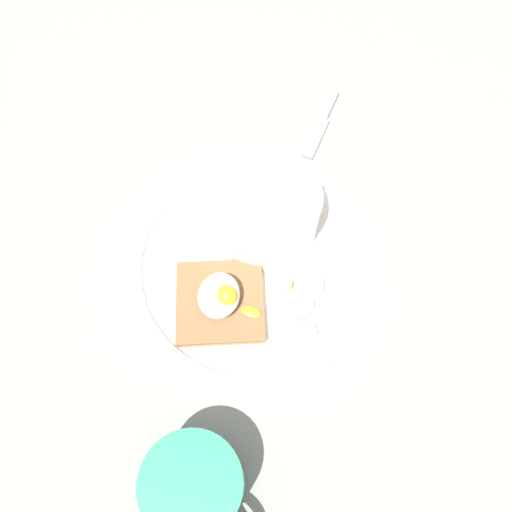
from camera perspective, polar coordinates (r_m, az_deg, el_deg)
The scene contains 11 objects.
ground_plane at distance 61.79cm, azimuth 0.00°, elevation -1.56°, with size 120.00×120.00×2.00cm, color gray.
plate at distance 60.15cm, azimuth 0.00°, elevation -0.88°, with size 28.86×28.86×1.60cm.
oatmeal_bowl at distance 59.37cm, azimuth 0.80°, elevation 5.41°, with size 13.31×13.31×7.04cm.
toast_slice at distance 57.33cm, azimuth -4.13°, elevation -5.28°, with size 11.91×11.91×1.58cm.
poached_egg at distance 55.12cm, azimuth -4.11°, elevation -4.54°, with size 5.40×7.26×3.59cm.
banana_slice_front at distance 56.47cm, azimuth 5.31°, elevation -9.19°, with size 4.01×3.94×1.36cm.
banana_slice_left at distance 57.44cm, azimuth 5.00°, elevation -5.75°, with size 4.25×4.27×1.42cm.
banana_slice_back at distance 58.17cm, azimuth 6.10°, elevation -3.55°, with size 4.82×4.74×2.02cm.
banana_slice_right at distance 58.28cm, azimuth 2.91°, elevation -3.01°, with size 4.05×4.05×1.73cm.
coffee_mug at distance 52.13cm, azimuth -6.91°, elevation -24.58°, with size 9.63×11.53×7.68cm.
knife at distance 72.70cm, azimuth 7.59°, elevation 14.89°, with size 12.32×3.84×0.80cm.
Camera 1 is at (24.00, 4.40, 57.77)cm, focal length 35.00 mm.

